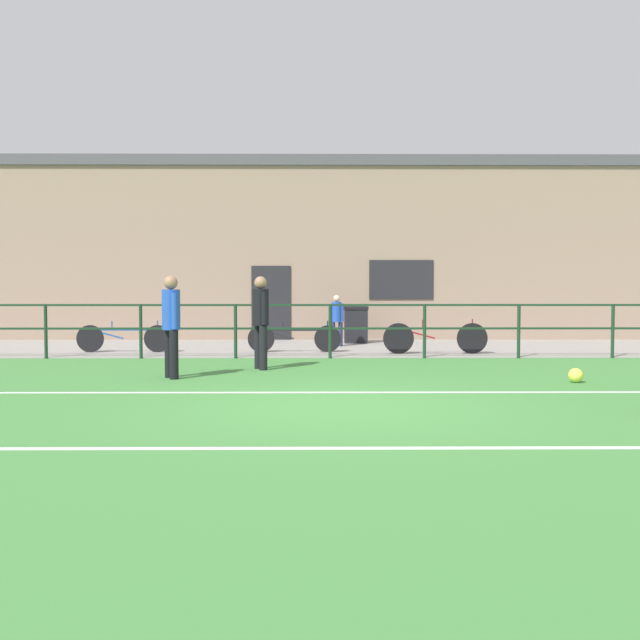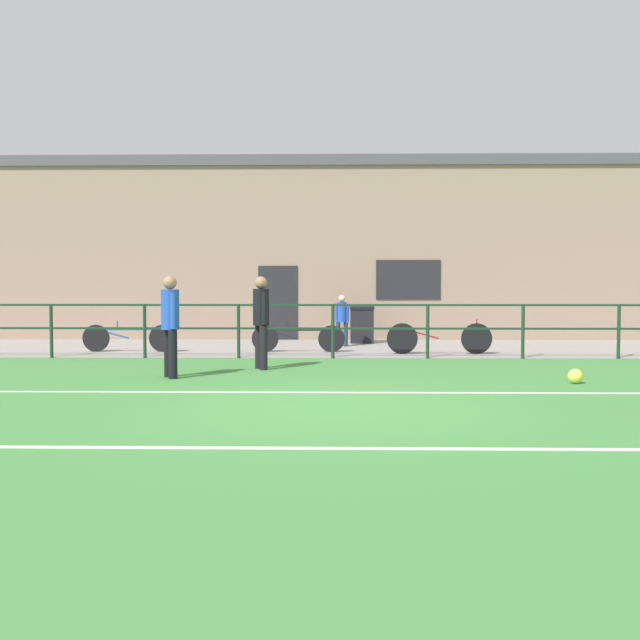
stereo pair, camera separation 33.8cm
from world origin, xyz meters
The scene contains 14 objects.
ground centered at (0.00, 0.00, -0.02)m, with size 60.00×44.00×0.04m, color #42843D.
field_line_touchline centered at (0.00, 1.14, 0.00)m, with size 36.00×0.11×0.00m, color white.
field_line_hash centered at (0.00, -2.37, 0.00)m, with size 36.00×0.11×0.00m, color white.
pavement_strip centered at (0.00, 8.50, 0.01)m, with size 48.00×5.00×0.02m, color gray.
perimeter_fence centered at (0.00, 6.00, 0.75)m, with size 36.07×0.07×1.15m.
clubhouse_facade centered at (0.00, 12.20, 2.61)m, with size 28.00×2.56×5.20m.
player_goalkeeper centered at (-1.31, 3.99, 0.97)m, with size 0.30×0.43×1.70m.
player_winger centered at (-2.70, 2.73, 0.96)m, with size 0.30×0.42×1.70m.
soccer_ball_spare centered at (3.80, 2.16, 0.12)m, with size 0.23×0.23×0.23m, color #E5E04C.
spectator_child centered at (0.23, 8.78, 0.75)m, with size 0.35×0.23×1.29m.
bicycle_parked_1 centered at (-0.80, 7.20, 0.34)m, with size 2.13×0.04×0.71m.
bicycle_parked_2 centered at (-4.69, 7.20, 0.35)m, with size 2.16×0.04×0.72m.
bicycle_parked_3 centered at (2.36, 6.78, 0.38)m, with size 2.33×0.04×0.78m.
trash_bin_0 centered at (0.77, 9.86, 0.51)m, with size 0.64×0.54×0.97m.
Camera 2 is at (0.01, -8.96, 1.52)m, focal length 39.83 mm.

